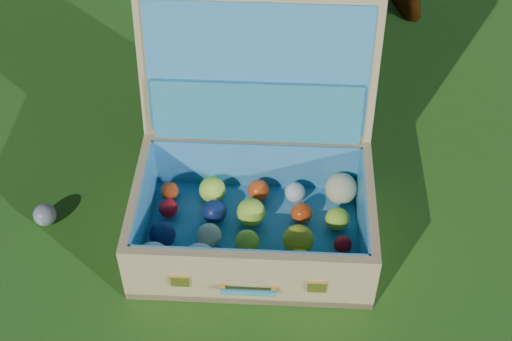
% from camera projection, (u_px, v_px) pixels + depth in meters
% --- Properties ---
extents(ground, '(60.00, 60.00, 0.00)m').
position_uv_depth(ground, '(227.00, 188.00, 2.10)').
color(ground, '#215114').
rests_on(ground, ground).
extents(stray_ball, '(0.06, 0.06, 0.06)m').
position_uv_depth(stray_ball, '(45.00, 215.00, 1.98)').
color(stray_ball, teal).
rests_on(stray_ball, ground).
extents(suitcase, '(0.65, 0.57, 0.60)m').
position_uv_depth(suitcase, '(254.00, 176.00, 1.90)').
color(suitcase, tan).
rests_on(suitcase, ground).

